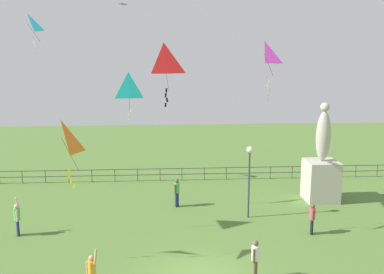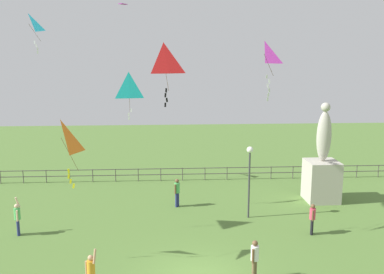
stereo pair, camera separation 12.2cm
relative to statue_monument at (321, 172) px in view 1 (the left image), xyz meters
name	(u,v)px [view 1 (the left image)]	position (x,y,z in m)	size (l,w,h in m)	color
statue_monument	(321,172)	(0.00, 0.00, 0.00)	(1.94, 1.94, 6.20)	#B2AD9E
lamppost	(249,166)	(-5.10, -2.61, 1.15)	(0.36, 0.36, 4.09)	#38383D
person_1	(92,272)	(-12.56, -10.06, -0.91)	(0.48, 0.39, 1.88)	#99999E
person_2	(255,257)	(-6.17, -9.39, -0.87)	(0.32, 0.46, 1.71)	brown
person_3	(177,191)	(-9.06, -0.60, -0.86)	(0.33, 0.46, 1.73)	navy
person_4	(17,217)	(-17.22, -4.30, -0.87)	(0.31, 0.53, 1.95)	navy
person_5	(312,217)	(-2.31, -5.10, -0.92)	(0.30, 0.47, 1.61)	black
kite_1	(129,86)	(-11.73, -1.04, 5.46)	(1.18, 0.65, 2.67)	#19B2B2
kite_2	(62,140)	(-13.96, -7.69, 3.72)	(1.24, 1.03, 2.80)	orange
kite_4	(264,56)	(-4.94, -4.68, 7.11)	(1.05, 1.16, 2.83)	#B22DB2
kite_5	(164,61)	(-9.75, -5.34, 6.90)	(1.32, 1.18, 2.84)	red
kite_6	(28,25)	(-18.42, 3.63, 9.10)	(1.33, 1.40, 2.47)	#198CD1
waterfront_railing	(179,172)	(-8.72, 4.88, -1.22)	(36.00, 0.06, 0.95)	#4C4742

